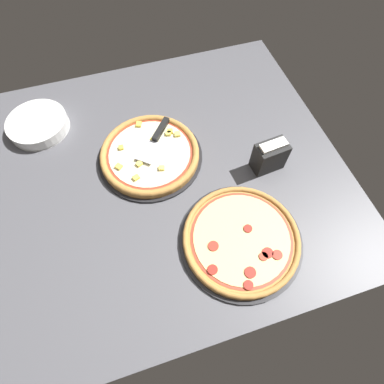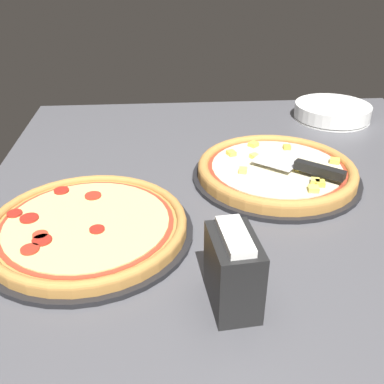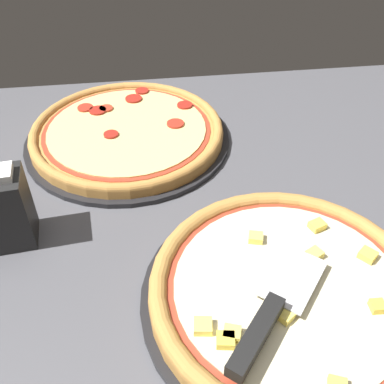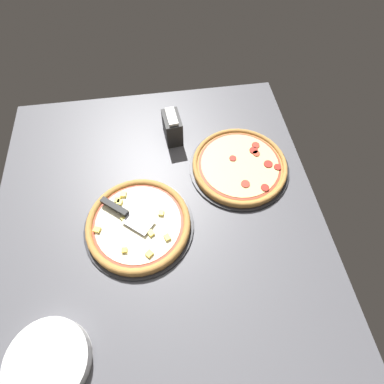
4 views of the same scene
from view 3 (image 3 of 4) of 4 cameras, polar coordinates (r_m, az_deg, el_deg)
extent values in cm
cube|color=#4C4C51|center=(69.68, 5.58, -10.03)|extent=(131.27, 123.30, 3.60)
cylinder|color=black|center=(64.87, 11.92, -13.07)|extent=(40.33, 40.33, 1.00)
cylinder|color=#B77F3D|center=(63.70, 12.10, -12.27)|extent=(37.91, 37.91, 1.96)
torus|color=#B77F3D|center=(62.93, 12.23, -11.73)|extent=(37.91, 37.91, 2.52)
cylinder|color=#A33823|center=(62.87, 12.24, -11.69)|extent=(32.95, 32.95, 0.15)
cylinder|color=beige|center=(62.78, 12.25, -11.62)|extent=(31.09, 31.09, 0.40)
cube|color=#F9E05B|center=(66.31, 15.28, -7.64)|extent=(2.78, 2.66, 1.09)
cube|color=#F9E05B|center=(56.73, 5.10, -17.42)|extent=(2.59, 2.47, 1.09)
cube|color=yellow|center=(63.17, 22.48, -13.25)|extent=(1.83, 1.86, 1.09)
cube|color=#F9E05B|center=(66.85, 8.10, -5.75)|extent=(2.48, 2.31, 1.09)
cube|color=#F9E05B|center=(57.04, 1.40, -16.67)|extent=(2.54, 2.50, 1.09)
cube|color=#F9E05B|center=(59.11, 11.69, -14.95)|extent=(2.96, 2.99, 1.09)
cube|color=yellow|center=(56.17, 4.28, -18.26)|extent=(2.47, 2.34, 1.09)
cube|color=#F4D64C|center=(70.56, 15.61, -4.10)|extent=(2.78, 2.53, 1.09)
cube|color=#F4D64C|center=(68.59, 21.42, -7.45)|extent=(3.01, 3.03, 1.09)
cylinder|color=black|center=(93.06, -8.12, 6.71)|extent=(41.12, 41.12, 1.00)
cylinder|color=#B77F3D|center=(92.31, -8.20, 7.41)|extent=(38.65, 38.65, 1.72)
torus|color=#B77F3D|center=(91.85, -8.25, 7.86)|extent=(38.65, 38.65, 1.94)
cylinder|color=#A33823|center=(91.81, -8.25, 7.90)|extent=(33.60, 33.60, 0.15)
cylinder|color=#E5C67A|center=(91.74, -8.26, 7.96)|extent=(31.70, 31.70, 0.40)
cylinder|color=maroon|center=(98.11, -11.88, 10.10)|extent=(3.61, 3.61, 0.40)
cylinder|color=maroon|center=(104.21, -6.37, 12.65)|extent=(3.00, 3.00, 0.40)
cylinder|color=maroon|center=(101.28, -7.43, 11.68)|extent=(3.63, 3.63, 0.40)
cylinder|color=#B73823|center=(98.55, -10.86, 10.39)|extent=(2.87, 2.87, 0.40)
cylinder|color=#AD2D1E|center=(99.69, -13.40, 10.37)|extent=(3.29, 3.29, 0.40)
cylinder|color=maroon|center=(89.77, -10.26, 7.22)|extent=(2.89, 2.89, 0.40)
cylinder|color=maroon|center=(98.03, -0.94, 10.98)|extent=(3.26, 3.26, 0.40)
cylinder|color=#AD2D1E|center=(91.73, -2.13, 8.68)|extent=(3.48, 3.48, 0.40)
cube|color=silver|center=(61.98, 12.51, -10.51)|extent=(11.45, 11.91, 0.24)
cube|color=black|center=(55.07, 8.18, -17.57)|extent=(9.09, 10.34, 2.00)
camera|label=1|loc=(1.16, 9.35, 62.55)|focal=28.00mm
camera|label=2|loc=(0.99, -64.55, 19.31)|focal=42.00mm
camera|label=4|loc=(0.96, 80.01, 51.05)|focal=28.00mm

